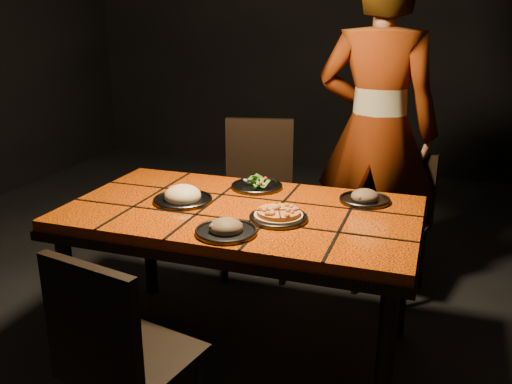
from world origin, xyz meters
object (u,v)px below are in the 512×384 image
(dining_table, at_px, (242,224))
(chair_near, at_px, (117,353))
(chair_far_left, at_px, (258,186))
(plate_pasta, at_px, (183,197))
(plate_pizza, at_px, (278,216))
(diner, at_px, (376,132))
(chair_far_right, at_px, (397,213))

(dining_table, xyz_separation_m, chair_near, (-0.13, -0.86, -0.17))
(dining_table, height_order, chair_far_left, chair_far_left)
(plate_pasta, bearing_deg, dining_table, 1.85)
(chair_far_left, height_order, plate_pizza, chair_far_left)
(chair_far_left, xyz_separation_m, plate_pasta, (-0.05, -0.95, 0.22))
(chair_near, height_order, diner, diner)
(dining_table, relative_size, plate_pizza, 5.84)
(chair_near, distance_m, diner, 1.95)
(chair_far_right, xyz_separation_m, plate_pizza, (-0.43, -1.03, 0.29))
(chair_far_right, xyz_separation_m, diner, (-0.15, -0.01, 0.48))
(chair_near, relative_size, plate_pizza, 3.14)
(dining_table, xyz_separation_m, chair_far_left, (-0.24, 0.94, -0.12))
(chair_far_right, height_order, diner, diner)
(diner, relative_size, plate_pasta, 6.82)
(diner, height_order, plate_pasta, diner)
(plate_pizza, relative_size, plate_pasta, 0.99)
(dining_table, distance_m, chair_far_left, 0.98)
(plate_pizza, bearing_deg, diner, 74.69)
(plate_pizza, bearing_deg, chair_near, -113.89)
(chair_near, relative_size, chair_far_right, 1.05)
(chair_far_right, bearing_deg, diner, -164.06)
(plate_pizza, height_order, plate_pasta, plate_pasta)
(chair_near, bearing_deg, plate_pasta, -67.97)
(chair_far_left, distance_m, plate_pizza, 1.14)
(plate_pasta, bearing_deg, chair_far_right, 45.40)
(plate_pizza, distance_m, plate_pasta, 0.51)
(dining_table, xyz_separation_m, diner, (0.49, 0.93, 0.29))
(chair_far_left, xyz_separation_m, plate_pizza, (0.45, -1.03, 0.21))
(dining_table, distance_m, plate_pizza, 0.25)
(chair_far_left, height_order, diner, diner)
(chair_far_left, height_order, chair_far_right, chair_far_left)
(chair_far_right, bearing_deg, dining_table, -110.76)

